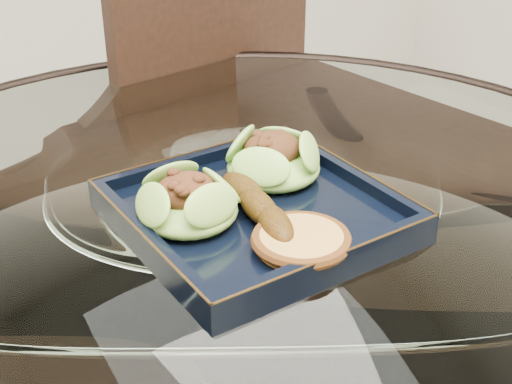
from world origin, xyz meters
TOP-DOWN VIEW (x-y plane):
  - dining_table at (-0.00, -0.00)m, footprint 1.13×1.13m
  - dining_chair at (0.23, 0.38)m, footprint 0.52×0.52m
  - navy_plate at (-0.00, -0.04)m, footprint 0.29×0.29m
  - lettuce_wrap_left at (-0.08, -0.03)m, footprint 0.13×0.13m
  - lettuce_wrap_right at (0.05, 0.02)m, footprint 0.14×0.14m
  - roasted_plantain at (-0.01, -0.06)m, footprint 0.04×0.15m
  - crumb_patty at (-0.00, -0.13)m, footprint 0.11×0.11m

SIDE VIEW (x-z plane):
  - dining_chair at x=0.23m, z-range 0.06..1.07m
  - dining_table at x=0.00m, z-range 0.21..0.98m
  - navy_plate at x=0.00m, z-range 0.76..0.78m
  - crumb_patty at x=0.00m, z-range 0.78..0.80m
  - roasted_plantain at x=-0.01m, z-range 0.78..0.81m
  - lettuce_wrap_left at x=-0.08m, z-range 0.78..0.82m
  - lettuce_wrap_right at x=0.05m, z-range 0.78..0.82m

